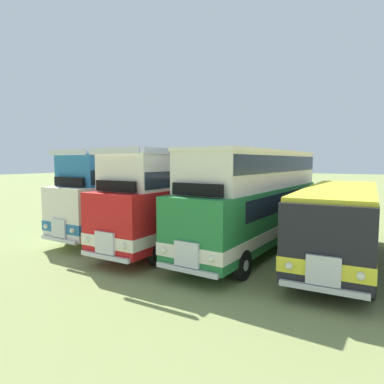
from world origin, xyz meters
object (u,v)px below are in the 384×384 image
(bus_first_in_row, at_px, (140,190))
(bus_third_in_row, at_px, (256,196))
(bus_fourth_in_row, at_px, (340,219))
(bus_second_in_row, at_px, (189,194))

(bus_first_in_row, relative_size, bus_third_in_row, 0.97)
(bus_third_in_row, height_order, bus_fourth_in_row, bus_third_in_row)
(bus_third_in_row, xyz_separation_m, bus_fourth_in_row, (3.51, -0.15, -0.72))
(bus_second_in_row, bearing_deg, bus_fourth_in_row, -2.02)
(bus_second_in_row, height_order, bus_fourth_in_row, bus_second_in_row)
(bus_first_in_row, relative_size, bus_fourth_in_row, 1.08)
(bus_first_in_row, distance_m, bus_fourth_in_row, 10.61)
(bus_second_in_row, distance_m, bus_fourth_in_row, 7.07)
(bus_fourth_in_row, bearing_deg, bus_third_in_row, 177.53)
(bus_second_in_row, height_order, bus_third_in_row, bus_second_in_row)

